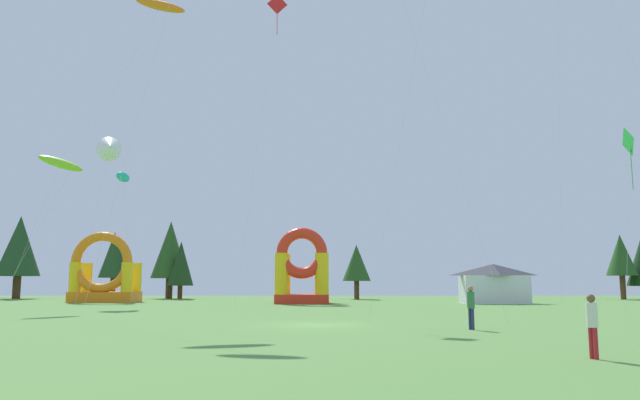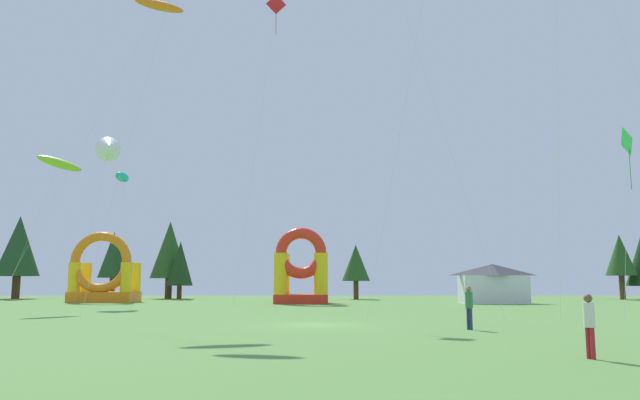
{
  "view_description": "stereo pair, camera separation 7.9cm",
  "coord_description": "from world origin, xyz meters",
  "px_view_note": "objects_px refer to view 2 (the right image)",
  "views": [
    {
      "loc": [
        0.02,
        -29.22,
        2.05
      ],
      "look_at": [
        0.0,
        8.18,
        7.12
      ],
      "focal_mm": 33.83,
      "sensor_mm": 36.0,
      "label": 1
    },
    {
      "loc": [
        0.1,
        -29.22,
        2.05
      ],
      "look_at": [
        0.0,
        8.18,
        7.12
      ],
      "focal_mm": 33.83,
      "sensor_mm": 36.0,
      "label": 2
    }
  ],
  "objects_px": {
    "festival_tent": "(495,284)",
    "kite_cyan_parafoil": "(124,177)",
    "inflatable_yellow_castle": "(303,274)",
    "kite_red_diamond": "(277,8)",
    "person_midfield": "(591,320)",
    "inflatable_orange_dome": "(105,278)",
    "kite_orange_parafoil": "(161,6)",
    "kite_white_delta": "(110,148)",
    "kite_lime_parafoil": "(62,164)",
    "person_left_edge": "(471,304)",
    "kite_green_diamond": "(632,143)"
  },
  "relations": [
    {
      "from": "kite_orange_parafoil",
      "to": "kite_white_delta",
      "type": "bearing_deg",
      "value": 117.73
    },
    {
      "from": "kite_cyan_parafoil",
      "to": "kite_white_delta",
      "type": "bearing_deg",
      "value": 146.2
    },
    {
      "from": "person_left_edge",
      "to": "inflatable_orange_dome",
      "type": "distance_m",
      "value": 44.31
    },
    {
      "from": "kite_white_delta",
      "to": "person_left_edge",
      "type": "bearing_deg",
      "value": -46.36
    },
    {
      "from": "kite_white_delta",
      "to": "kite_red_diamond",
      "type": "bearing_deg",
      "value": -38.64
    },
    {
      "from": "festival_tent",
      "to": "kite_lime_parafoil",
      "type": "bearing_deg",
      "value": -159.86
    },
    {
      "from": "inflatable_orange_dome",
      "to": "kite_cyan_parafoil",
      "type": "bearing_deg",
      "value": -63.39
    },
    {
      "from": "kite_red_diamond",
      "to": "inflatable_orange_dome",
      "type": "xyz_separation_m",
      "value": [
        -18.54,
        20.25,
        -18.81
      ]
    },
    {
      "from": "kite_cyan_parafoil",
      "to": "inflatable_yellow_castle",
      "type": "distance_m",
      "value": 18.43
    },
    {
      "from": "kite_cyan_parafoil",
      "to": "person_midfield",
      "type": "bearing_deg",
      "value": -55.26
    },
    {
      "from": "kite_orange_parafoil",
      "to": "person_left_edge",
      "type": "distance_m",
      "value": 26.76
    },
    {
      "from": "kite_red_diamond",
      "to": "festival_tent",
      "type": "bearing_deg",
      "value": 41.34
    },
    {
      "from": "kite_lime_parafoil",
      "to": "festival_tent",
      "type": "xyz_separation_m",
      "value": [
        35.89,
        13.16,
        -8.97
      ]
    },
    {
      "from": "kite_green_diamond",
      "to": "kite_lime_parafoil",
      "type": "bearing_deg",
      "value": 158.36
    },
    {
      "from": "kite_orange_parafoil",
      "to": "person_midfield",
      "type": "distance_m",
      "value": 32.27
    },
    {
      "from": "kite_red_diamond",
      "to": "kite_white_delta",
      "type": "bearing_deg",
      "value": 141.36
    },
    {
      "from": "kite_red_diamond",
      "to": "kite_lime_parafoil",
      "type": "distance_m",
      "value": 19.83
    },
    {
      "from": "kite_white_delta",
      "to": "kite_cyan_parafoil",
      "type": "relative_size",
      "value": 1.31
    },
    {
      "from": "person_midfield",
      "to": "inflatable_orange_dome",
      "type": "distance_m",
      "value": 52.74
    },
    {
      "from": "festival_tent",
      "to": "inflatable_yellow_castle",
      "type": "bearing_deg",
      "value": -179.11
    },
    {
      "from": "inflatable_yellow_castle",
      "to": "festival_tent",
      "type": "xyz_separation_m",
      "value": [
        18.15,
        0.28,
        -0.89
      ]
    },
    {
      "from": "kite_lime_parafoil",
      "to": "kite_white_delta",
      "type": "relative_size",
      "value": 0.76
    },
    {
      "from": "person_midfield",
      "to": "inflatable_orange_dome",
      "type": "height_order",
      "value": "inflatable_orange_dome"
    },
    {
      "from": "kite_white_delta",
      "to": "inflatable_yellow_castle",
      "type": "bearing_deg",
      "value": 13.56
    },
    {
      "from": "kite_orange_parafoil",
      "to": "kite_white_delta",
      "type": "height_order",
      "value": "kite_orange_parafoil"
    },
    {
      "from": "kite_lime_parafoil",
      "to": "person_midfield",
      "type": "height_order",
      "value": "kite_lime_parafoil"
    },
    {
      "from": "kite_green_diamond",
      "to": "inflatable_yellow_castle",
      "type": "xyz_separation_m",
      "value": [
        -17.71,
        26.94,
        -6.36
      ]
    },
    {
      "from": "kite_white_delta",
      "to": "kite_cyan_parafoil",
      "type": "bearing_deg",
      "value": -33.8
    },
    {
      "from": "inflatable_orange_dome",
      "to": "kite_white_delta",
      "type": "bearing_deg",
      "value": -70.69
    },
    {
      "from": "person_midfield",
      "to": "kite_white_delta",
      "type": "bearing_deg",
      "value": 17.44
    },
    {
      "from": "kite_lime_parafoil",
      "to": "inflatable_orange_dome",
      "type": "relative_size",
      "value": 1.67
    },
    {
      "from": "kite_orange_parafoil",
      "to": "inflatable_orange_dome",
      "type": "relative_size",
      "value": 2.91
    },
    {
      "from": "kite_orange_parafoil",
      "to": "kite_lime_parafoil",
      "type": "xyz_separation_m",
      "value": [
        -9.26,
        7.97,
        -8.66
      ]
    },
    {
      "from": "festival_tent",
      "to": "kite_cyan_parafoil",
      "type": "bearing_deg",
      "value": -170.59
    },
    {
      "from": "kite_lime_parafoil",
      "to": "person_left_edge",
      "type": "relative_size",
      "value": 6.2
    },
    {
      "from": "kite_red_diamond",
      "to": "kite_lime_parafoil",
      "type": "xyz_separation_m",
      "value": [
        -16.39,
        3.99,
        -10.44
      ]
    },
    {
      "from": "inflatable_orange_dome",
      "to": "inflatable_yellow_castle",
      "type": "bearing_deg",
      "value": -9.62
    },
    {
      "from": "kite_orange_parafoil",
      "to": "kite_cyan_parafoil",
      "type": "height_order",
      "value": "kite_orange_parafoil"
    },
    {
      "from": "kite_red_diamond",
      "to": "kite_green_diamond",
      "type": "bearing_deg",
      "value": -27.85
    },
    {
      "from": "kite_cyan_parafoil",
      "to": "kite_orange_parafoil",
      "type": "bearing_deg",
      "value": -65.56
    },
    {
      "from": "kite_cyan_parafoil",
      "to": "festival_tent",
      "type": "relative_size",
      "value": 1.93
    },
    {
      "from": "inflatable_yellow_castle",
      "to": "person_midfield",
      "type": "bearing_deg",
      "value": -77.52
    },
    {
      "from": "person_left_edge",
      "to": "person_midfield",
      "type": "bearing_deg",
      "value": -19.88
    },
    {
      "from": "kite_white_delta",
      "to": "kite_cyan_parafoil",
      "type": "height_order",
      "value": "kite_white_delta"
    },
    {
      "from": "kite_red_diamond",
      "to": "festival_tent",
      "type": "distance_m",
      "value": 32.42
    },
    {
      "from": "kite_green_diamond",
      "to": "person_left_edge",
      "type": "xyz_separation_m",
      "value": [
        -9.5,
        -3.91,
        -7.99
      ]
    },
    {
      "from": "inflatable_yellow_castle",
      "to": "kite_cyan_parafoil",
      "type": "bearing_deg",
      "value": -161.17
    },
    {
      "from": "kite_orange_parafoil",
      "to": "inflatable_orange_dome",
      "type": "distance_m",
      "value": 31.74
    },
    {
      "from": "inflatable_orange_dome",
      "to": "kite_red_diamond",
      "type": "bearing_deg",
      "value": -47.52
    },
    {
      "from": "person_midfield",
      "to": "inflatable_yellow_castle",
      "type": "bearing_deg",
      "value": -5.78
    }
  ]
}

